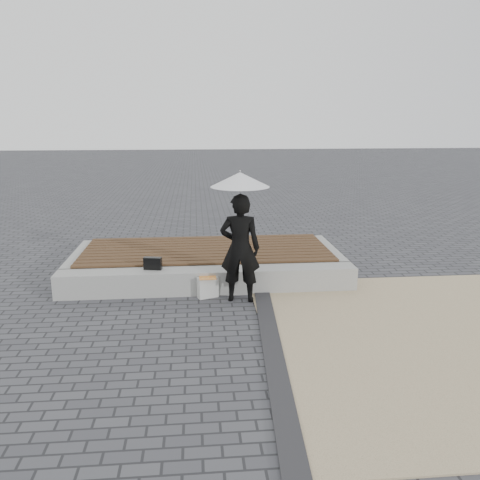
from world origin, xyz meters
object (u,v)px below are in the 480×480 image
(woman, at_px, (240,248))
(seating_ledge, at_px, (208,280))
(parasol, at_px, (240,180))
(canvas_tote, at_px, (208,287))
(handbag, at_px, (153,263))

(woman, bearing_deg, seating_ledge, -33.28)
(parasol, distance_m, canvas_tote, 1.85)
(handbag, bearing_deg, canvas_tote, -8.53)
(handbag, distance_m, canvas_tote, 1.01)
(seating_ledge, xyz_separation_m, handbag, (-0.92, 0.06, 0.30))
(seating_ledge, distance_m, woman, 0.94)
(woman, xyz_separation_m, handbag, (-1.41, 0.51, -0.36))
(parasol, height_order, handbag, parasol)
(parasol, bearing_deg, seating_ledge, 137.47)
(seating_ledge, bearing_deg, handbag, 176.14)
(seating_ledge, xyz_separation_m, woman, (0.49, -0.45, 0.67))
(seating_ledge, height_order, parasol, parasol)
(woman, distance_m, canvas_tote, 0.88)
(seating_ledge, xyz_separation_m, canvas_tote, (-0.02, -0.27, -0.03))
(woman, xyz_separation_m, canvas_tote, (-0.51, 0.18, -0.69))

